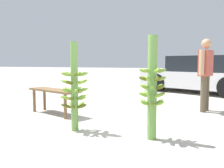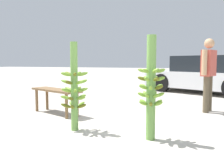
% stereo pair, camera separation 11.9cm
% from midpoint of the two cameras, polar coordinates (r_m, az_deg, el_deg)
% --- Properties ---
extents(ground_plane, '(80.00, 80.00, 0.00)m').
position_cam_midpoint_polar(ground_plane, '(3.63, -2.37, -12.15)').
color(ground_plane, '#B2AA9E').
extents(banana_stalk_left, '(0.44, 0.44, 1.38)m').
position_cam_midpoint_polar(banana_stalk_left, '(3.91, -9.45, -0.90)').
color(banana_stalk_left, '#6B9E47').
rests_on(banana_stalk_left, ground_plane).
extents(banana_stalk_center, '(0.39, 0.38, 1.44)m').
position_cam_midpoint_polar(banana_stalk_center, '(3.45, 8.20, -0.81)').
color(banana_stalk_center, '#6B9E47').
rests_on(banana_stalk_center, ground_plane).
extents(vendor_person, '(0.32, 0.67, 1.57)m').
position_cam_midpoint_polar(vendor_person, '(5.71, 20.05, 3.24)').
color(vendor_person, brown).
rests_on(vendor_person, ground_plane).
extents(market_bench, '(1.34, 0.80, 0.51)m').
position_cam_midpoint_polar(market_bench, '(5.26, -13.78, -2.15)').
color(market_bench, brown).
rests_on(market_bench, ground_plane).
extents(parked_car, '(4.39, 3.32, 1.28)m').
position_cam_midpoint_polar(parked_car, '(9.25, 19.60, 1.98)').
color(parked_car, silver).
rests_on(parked_car, ground_plane).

